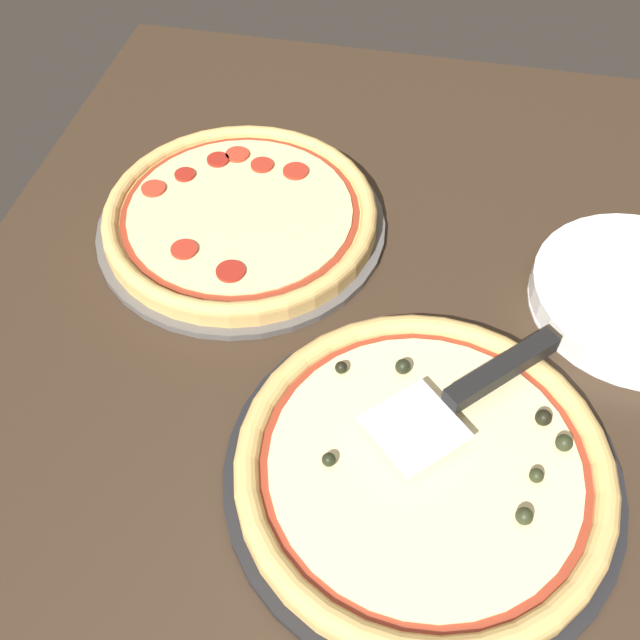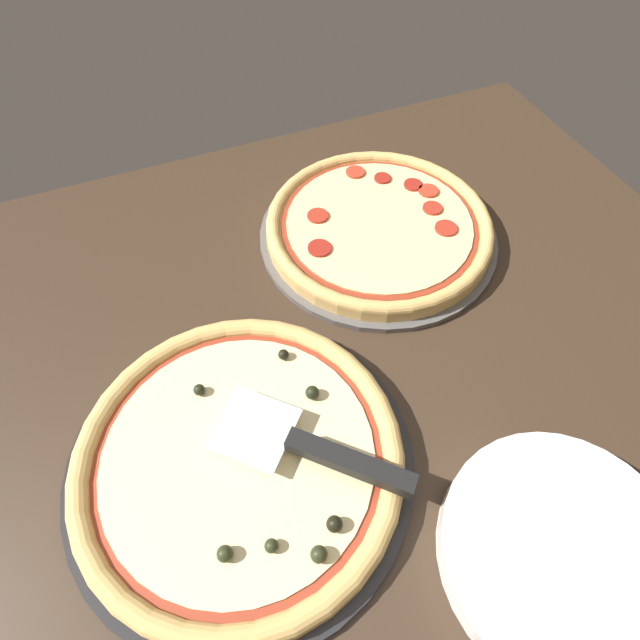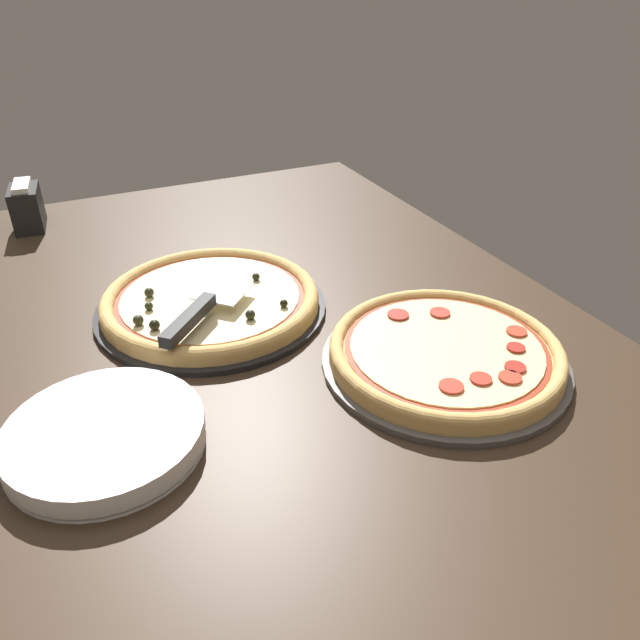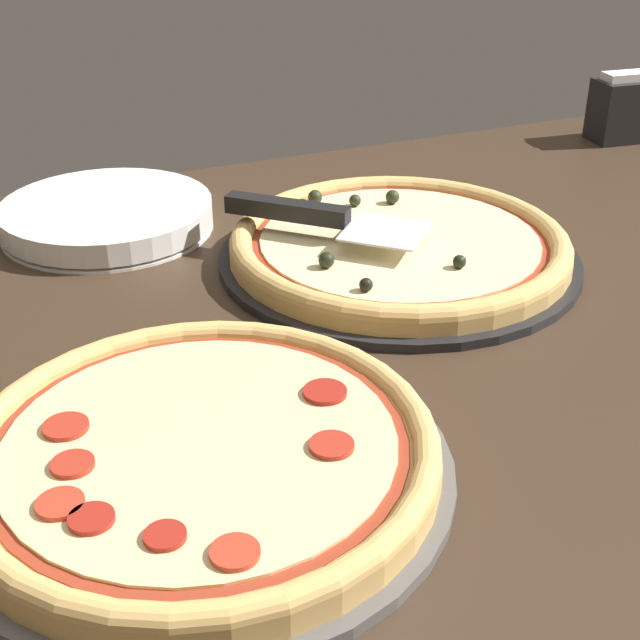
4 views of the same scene
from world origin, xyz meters
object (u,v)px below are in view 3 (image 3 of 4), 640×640
(pizza_back, at_px, (446,351))
(plate_stack, at_px, (105,436))
(pizza_front, at_px, (211,299))
(serving_spatula, at_px, (196,313))
(napkin_holder, at_px, (27,207))

(pizza_back, relative_size, plate_stack, 1.40)
(pizza_front, distance_m, pizza_back, 0.42)
(serving_spatula, bearing_deg, pizza_front, 152.21)
(pizza_front, relative_size, napkin_holder, 3.42)
(pizza_front, xyz_separation_m, napkin_holder, (-0.54, -0.26, 0.03))
(plate_stack, height_order, napkin_holder, napkin_holder)
(pizza_front, bearing_deg, pizza_back, 41.46)
(plate_stack, bearing_deg, napkin_holder, -177.30)
(pizza_front, relative_size, pizza_back, 1.06)
(pizza_front, height_order, plate_stack, pizza_front)
(plate_stack, distance_m, napkin_holder, 0.82)
(serving_spatula, xyz_separation_m, napkin_holder, (-0.63, -0.22, -0.01))
(plate_stack, bearing_deg, pizza_back, 86.11)
(pizza_back, xyz_separation_m, serving_spatula, (-0.22, -0.33, 0.03))
(pizza_front, xyz_separation_m, plate_stack, (0.28, -0.23, -0.01))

